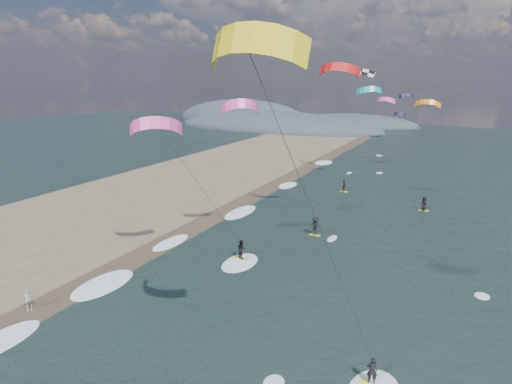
% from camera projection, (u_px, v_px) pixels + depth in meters
% --- Properties ---
extents(ground, '(260.00, 260.00, 0.00)m').
position_uv_depth(ground, '(168.00, 378.00, 22.21)').
color(ground, black).
rests_on(ground, ground).
extents(sand_strip, '(26.00, 240.00, 0.00)m').
position_uv_depth(sand_strip, '(36.00, 238.00, 41.39)').
color(sand_strip, brown).
rests_on(sand_strip, ground).
extents(wet_sand_strip, '(3.00, 240.00, 0.00)m').
position_uv_depth(wet_sand_strip, '(130.00, 262.00, 36.09)').
color(wet_sand_strip, '#382D23').
rests_on(wet_sand_strip, ground).
extents(coastal_hills, '(80.00, 41.00, 15.00)m').
position_uv_depth(coastal_hills, '(272.00, 125.00, 134.49)').
color(coastal_hills, '#3D4756').
rests_on(coastal_hills, ground).
extents(kitesurfer_near_a, '(7.40, 8.16, 17.30)m').
position_uv_depth(kitesurfer_near_a, '(283.00, 146.00, 15.71)').
color(kitesurfer_near_a, yellow).
rests_on(kitesurfer_near_a, ground).
extents(kitesurfer_near_b, '(7.04, 9.04, 13.09)m').
position_uv_depth(kitesurfer_near_b, '(185.00, 171.00, 31.86)').
color(kitesurfer_near_b, yellow).
rests_on(kitesurfer_near_b, ground).
extents(far_kitesurfers, '(11.70, 18.18, 1.86)m').
position_uv_depth(far_kitesurfers, '(352.00, 212.00, 46.29)').
color(far_kitesurfers, yellow).
rests_on(far_kitesurfers, ground).
extents(bg_kite_field, '(13.29, 77.08, 10.27)m').
position_uv_depth(bg_kite_field, '(381.00, 93.00, 64.35)').
color(bg_kite_field, black).
rests_on(bg_kite_field, ground).
extents(shoreline_surf, '(2.40, 79.40, 0.11)m').
position_uv_depth(shoreline_surf, '(176.00, 245.00, 39.63)').
color(shoreline_surf, white).
rests_on(shoreline_surf, ground).
extents(beach_walker, '(0.81, 0.91, 1.47)m').
position_uv_depth(beach_walker, '(28.00, 300.00, 28.48)').
color(beach_walker, silver).
rests_on(beach_walker, ground).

